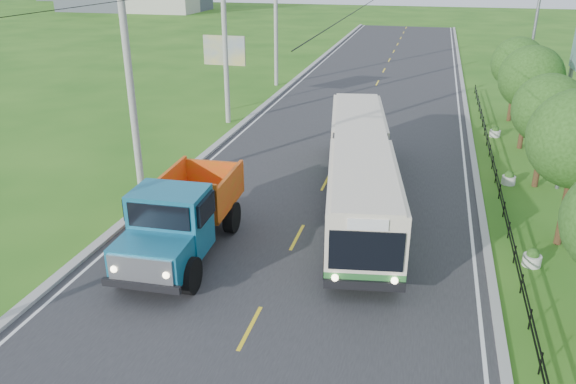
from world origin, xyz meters
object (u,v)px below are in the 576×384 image
at_px(bus, 359,165).
at_px(dump_truck, 182,213).
at_px(pole_near, 131,82).
at_px(billboard_left, 225,55).
at_px(tree_back, 518,66).
at_px(planter_mid, 509,178).
at_px(tree_fourth, 549,113).
at_px(streetlight_far, 530,42).
at_px(pole_far, 276,23).
at_px(streetlight_mid, 574,86).
at_px(planter_near, 532,258).
at_px(tree_fifth, 531,81).
at_px(planter_far, 495,132).
at_px(pole_mid, 226,44).

bearing_deg(bus, dump_truck, -141.36).
bearing_deg(pole_near, billboard_left, 94.72).
relative_size(tree_back, planter_mid, 8.21).
distance_m(tree_fourth, tree_back, 12.00).
height_order(streetlight_far, bus, streetlight_far).
height_order(pole_near, streetlight_far, pole_near).
distance_m(pole_far, tree_back, 19.43).
bearing_deg(streetlight_mid, planter_near, -104.32).
bearing_deg(planter_near, tree_fifth, 84.92).
distance_m(tree_back, planter_near, 20.46).
bearing_deg(pole_near, tree_fourth, 15.84).
xyz_separation_m(streetlight_far, planter_near, (-2.04, -22.00, -4.62)).
bearing_deg(planter_far, billboard_left, 173.69).
distance_m(tree_fifth, planter_far, 4.21).
height_order(tree_fifth, bus, tree_fifth).
xyz_separation_m(tree_fifth, planter_near, (-1.26, -14.14, -3.57)).
height_order(planter_near, bus, bus).
bearing_deg(planter_mid, pole_near, -163.48).
height_order(tree_fifth, streetlight_far, streetlight_far).
bearing_deg(planter_near, dump_truck, -169.68).
xyz_separation_m(streetlight_mid, planter_near, (-2.04, -8.00, -4.62)).
xyz_separation_m(pole_mid, streetlight_mid, (18.90, -7.00, -0.19)).
height_order(tree_fourth, tree_fifth, tree_fifth).
height_order(tree_back, bus, tree_back).
xyz_separation_m(streetlight_mid, bus, (-8.80, -4.10, -3.06)).
relative_size(planter_near, dump_truck, 0.09).
relative_size(planter_mid, planter_far, 1.00).
relative_size(tree_fourth, billboard_left, 1.04).
bearing_deg(pole_mid, streetlight_far, 20.32).
bearing_deg(planter_near, tree_back, 86.43).
distance_m(planter_far, billboard_left, 18.56).
height_order(planter_far, bus, bus).
xyz_separation_m(pole_far, tree_fourth, (18.12, -18.86, -1.51)).
relative_size(pole_mid, tree_fourth, 1.85).
distance_m(pole_near, planter_near, 17.79).
height_order(tree_back, planter_mid, tree_back).
xyz_separation_m(streetlight_mid, billboard_left, (-20.14, 10.00, -1.04)).
bearing_deg(planter_mid, planter_far, 90.00).
height_order(pole_mid, streetlight_mid, pole_mid).
xyz_separation_m(planter_far, bus, (-6.76, -12.10, 1.56)).
distance_m(pole_mid, tree_fifth, 18.18).
height_order(pole_mid, billboard_left, pole_mid).
bearing_deg(pole_near, planter_near, -10.09).
bearing_deg(bus, streetlight_far, 54.94).
xyz_separation_m(pole_near, bus, (10.10, 0.90, -3.25)).
xyz_separation_m(tree_back, planter_near, (-1.26, -20.14, -3.37)).
bearing_deg(planter_mid, bus, -148.78).
height_order(pole_mid, planter_near, pole_mid).
relative_size(pole_far, planter_far, 14.93).
xyz_separation_m(billboard_left, dump_truck, (5.75, -20.25, -2.21)).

